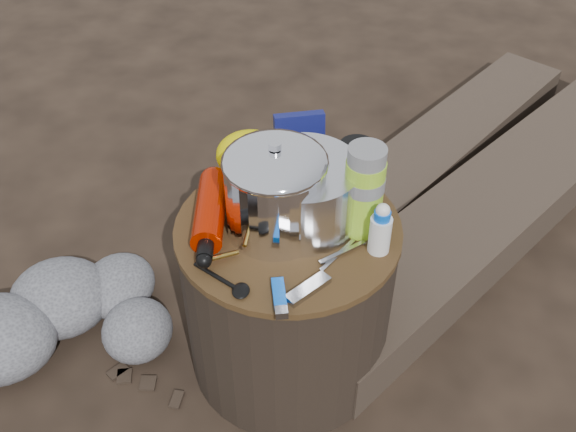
# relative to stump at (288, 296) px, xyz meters

# --- Properties ---
(ground) EXTENTS (60.00, 60.00, 0.00)m
(ground) POSITION_rel_stump_xyz_m (0.00, 0.00, -0.22)
(ground) COLOR black
(ground) RESTS_ON ground
(stump) EXTENTS (0.49, 0.49, 0.45)m
(stump) POSITION_rel_stump_xyz_m (0.00, 0.00, 0.00)
(stump) COLOR black
(stump) RESTS_ON ground
(rock_ring) EXTENTS (0.46, 0.99, 0.20)m
(rock_ring) POSITION_rel_stump_xyz_m (-0.54, -0.30, -0.13)
(rock_ring) COLOR #5A5A5F
(rock_ring) RESTS_ON ground
(log_main) EXTENTS (1.32, 1.56, 0.15)m
(log_main) POSITION_rel_stump_xyz_m (0.61, 0.61, -0.15)
(log_main) COLOR #382C23
(log_main) RESTS_ON ground
(log_small) EXTENTS (0.93, 1.18, 0.11)m
(log_small) POSITION_rel_stump_xyz_m (0.47, 0.95, -0.17)
(log_small) COLOR #382C23
(log_small) RESTS_ON ground
(foil_windscreen) EXTENTS (0.24, 0.24, 0.15)m
(foil_windscreen) POSITION_rel_stump_xyz_m (0.03, 0.03, 0.30)
(foil_windscreen) COLOR silver
(foil_windscreen) RESTS_ON stump
(camping_pot) EXTENTS (0.21, 0.21, 0.21)m
(camping_pot) POSITION_rel_stump_xyz_m (-0.02, -0.01, 0.33)
(camping_pot) COLOR silver
(camping_pot) RESTS_ON stump
(fuel_bottle) EXTENTS (0.10, 0.28, 0.07)m
(fuel_bottle) POSITION_rel_stump_xyz_m (-0.17, -0.01, 0.26)
(fuel_bottle) COLOR #A61500
(fuel_bottle) RESTS_ON stump
(thermos) EXTENTS (0.08, 0.08, 0.21)m
(thermos) POSITION_rel_stump_xyz_m (0.15, 0.01, 0.33)
(thermos) COLOR #9FDA2A
(thermos) RESTS_ON stump
(travel_mug) EXTENTS (0.08, 0.08, 0.11)m
(travel_mug) POSITION_rel_stump_xyz_m (0.14, 0.16, 0.28)
(travel_mug) COLOR black
(travel_mug) RESTS_ON stump
(stuff_sack) EXTENTS (0.17, 0.14, 0.11)m
(stuff_sack) POSITION_rel_stump_xyz_m (-0.10, 0.17, 0.28)
(stuff_sack) COLOR #EDDB00
(stuff_sack) RESTS_ON stump
(food_pouch) EXTENTS (0.12, 0.06, 0.15)m
(food_pouch) POSITION_rel_stump_xyz_m (0.00, 0.21, 0.30)
(food_pouch) COLOR #101457
(food_pouch) RESTS_ON stump
(lighter) EXTENTS (0.04, 0.10, 0.02)m
(lighter) POSITION_rel_stump_xyz_m (0.01, -0.20, 0.23)
(lighter) COLOR blue
(lighter) RESTS_ON stump
(multitool) EXTENTS (0.09, 0.09, 0.01)m
(multitool) POSITION_rel_stump_xyz_m (0.06, -0.18, 0.23)
(multitool) COLOR #9D9DA1
(multitool) RESTS_ON stump
(pot_grabber) EXTENTS (0.10, 0.11, 0.01)m
(pot_grabber) POSITION_rel_stump_xyz_m (0.11, -0.08, 0.23)
(pot_grabber) COLOR #9D9DA1
(pot_grabber) RESTS_ON stump
(spork) EXTENTS (0.13, 0.09, 0.01)m
(spork) POSITION_rel_stump_xyz_m (-0.12, -0.17, 0.23)
(spork) COLOR black
(spork) RESTS_ON stump
(squeeze_bottle) EXTENTS (0.05, 0.05, 0.11)m
(squeeze_bottle) POSITION_rel_stump_xyz_m (0.19, -0.05, 0.28)
(squeeze_bottle) COLOR white
(squeeze_bottle) RESTS_ON stump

